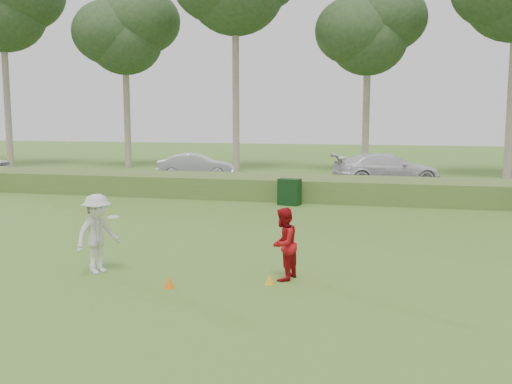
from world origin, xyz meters
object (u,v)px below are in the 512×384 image
(player_red, at_px, (283,244))
(utility_cabinet, at_px, (289,192))
(player_white, at_px, (97,234))
(cone_yellow, at_px, (270,279))
(cone_orange, at_px, (169,282))
(car_right, at_px, (387,169))
(car_mid, at_px, (196,166))

(player_red, bearing_deg, utility_cabinet, -156.70)
(player_white, height_order, cone_yellow, player_white)
(cone_orange, xyz_separation_m, cone_yellow, (1.94, 0.74, -0.01))
(car_right, bearing_deg, player_white, 143.62)
(player_white, xyz_separation_m, cone_yellow, (3.92, 0.03, -0.78))
(cone_yellow, distance_m, car_right, 18.33)
(player_red, distance_m, cone_orange, 2.52)
(player_red, xyz_separation_m, cone_orange, (-2.14, -1.16, -0.66))
(player_red, height_order, car_mid, player_red)
(player_white, bearing_deg, car_mid, 33.87)
(utility_cabinet, bearing_deg, player_white, -91.59)
(player_red, xyz_separation_m, utility_cabinet, (-1.77, 10.25, -0.26))
(player_red, distance_m, car_right, 17.88)
(cone_orange, bearing_deg, player_red, 28.32)
(utility_cabinet, bearing_deg, cone_orange, -81.04)
(car_mid, distance_m, car_right, 10.29)
(utility_cabinet, distance_m, car_mid, 10.28)
(player_white, bearing_deg, car_right, 2.59)
(player_red, height_order, utility_cabinet, player_red)
(player_white, relative_size, car_mid, 0.42)
(car_mid, bearing_deg, cone_yellow, -169.88)
(player_red, bearing_deg, cone_orange, -48.20)
(cone_yellow, height_order, car_right, car_right)
(player_red, relative_size, utility_cabinet, 1.49)
(cone_yellow, height_order, car_mid, car_mid)
(cone_orange, height_order, utility_cabinet, utility_cabinet)
(player_red, relative_size, car_right, 0.29)
(cone_yellow, bearing_deg, player_white, -179.55)
(cone_orange, distance_m, cone_yellow, 2.08)
(cone_orange, relative_size, car_right, 0.04)
(utility_cabinet, bearing_deg, car_right, 75.39)
(car_right, bearing_deg, cone_orange, 149.87)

